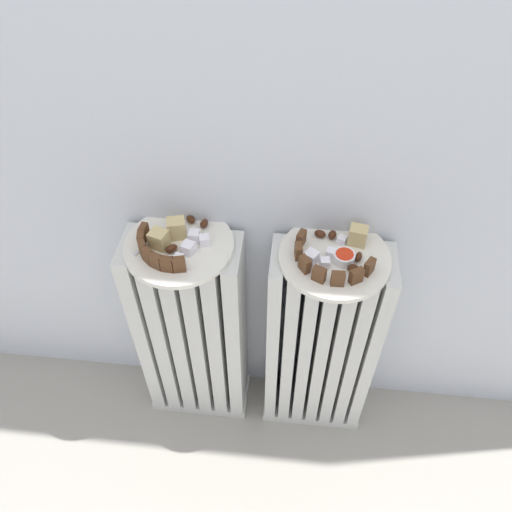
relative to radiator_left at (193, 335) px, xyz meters
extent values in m
plane|color=gray|center=(0.17, -0.28, -0.33)|extent=(6.00, 6.00, 0.00)
cube|color=silver|center=(0.00, 0.00, -0.32)|extent=(0.29, 0.14, 0.03)
cube|color=silver|center=(-0.12, 0.00, 0.02)|extent=(0.04, 0.14, 0.64)
cube|color=silver|center=(-0.07, 0.00, 0.02)|extent=(0.04, 0.14, 0.64)
cube|color=silver|center=(-0.02, 0.00, 0.02)|extent=(0.04, 0.14, 0.64)
cube|color=silver|center=(0.02, 0.00, 0.02)|extent=(0.04, 0.14, 0.64)
cube|color=silver|center=(0.07, 0.00, 0.02)|extent=(0.04, 0.14, 0.64)
cube|color=silver|center=(0.12, 0.00, 0.02)|extent=(0.04, 0.14, 0.64)
cube|color=silver|center=(0.34, 0.00, -0.32)|extent=(0.29, 0.14, 0.03)
cube|color=silver|center=(0.22, 0.00, 0.02)|extent=(0.03, 0.14, 0.64)
cube|color=silver|center=(0.26, 0.00, 0.02)|extent=(0.03, 0.14, 0.64)
cube|color=silver|center=(0.30, 0.00, 0.02)|extent=(0.03, 0.14, 0.64)
cube|color=silver|center=(0.34, 0.00, 0.02)|extent=(0.03, 0.14, 0.64)
cube|color=silver|center=(0.38, 0.00, 0.02)|extent=(0.03, 0.14, 0.64)
cube|color=silver|center=(0.43, 0.00, 0.02)|extent=(0.03, 0.14, 0.64)
cube|color=silver|center=(0.47, 0.00, 0.02)|extent=(0.03, 0.14, 0.64)
cylinder|color=silver|center=(0.00, 0.00, 0.35)|extent=(0.24, 0.24, 0.01)
cylinder|color=silver|center=(0.34, 0.00, 0.35)|extent=(0.24, 0.24, 0.01)
cube|color=#56351E|center=(-0.08, 0.01, 0.37)|extent=(0.02, 0.03, 0.04)
cube|color=#56351E|center=(-0.08, -0.02, 0.37)|extent=(0.02, 0.03, 0.04)
cube|color=#56351E|center=(-0.07, -0.04, 0.37)|extent=(0.03, 0.03, 0.04)
cube|color=#56351E|center=(-0.05, -0.06, 0.37)|extent=(0.03, 0.03, 0.04)
cube|color=#56351E|center=(-0.03, -0.07, 0.37)|extent=(0.03, 0.02, 0.04)
cube|color=#56351E|center=(-0.01, -0.08, 0.37)|extent=(0.03, 0.02, 0.04)
cube|color=#56351E|center=(0.02, -0.08, 0.37)|extent=(0.03, 0.02, 0.04)
cube|color=tan|center=(-0.04, -0.01, 0.37)|extent=(0.05, 0.04, 0.04)
cube|color=tan|center=(-0.01, 0.03, 0.38)|extent=(0.05, 0.04, 0.05)
cube|color=white|center=(0.03, -0.02, 0.37)|extent=(0.03, 0.03, 0.03)
cube|color=white|center=(0.03, 0.02, 0.37)|extent=(0.02, 0.02, 0.02)
cube|color=white|center=(0.01, -0.05, 0.36)|extent=(0.02, 0.02, 0.02)
cube|color=white|center=(0.06, 0.01, 0.36)|extent=(0.03, 0.03, 0.02)
ellipsoid|color=#3D1E0F|center=(0.01, 0.07, 0.36)|extent=(0.03, 0.03, 0.02)
ellipsoid|color=#3D1E0F|center=(0.05, 0.06, 0.36)|extent=(0.02, 0.03, 0.02)
ellipsoid|color=#3D1E0F|center=(-0.01, -0.02, 0.36)|extent=(0.03, 0.03, 0.02)
cube|color=#56351E|center=(0.27, 0.03, 0.37)|extent=(0.02, 0.03, 0.04)
cube|color=#56351E|center=(0.26, -0.01, 0.37)|extent=(0.02, 0.03, 0.04)
cube|color=#56351E|center=(0.28, -0.05, 0.37)|extent=(0.03, 0.03, 0.04)
cube|color=#56351E|center=(0.31, -0.07, 0.37)|extent=(0.03, 0.02, 0.04)
cube|color=#56351E|center=(0.35, -0.08, 0.37)|extent=(0.03, 0.02, 0.04)
cube|color=#56351E|center=(0.38, -0.07, 0.37)|extent=(0.03, 0.03, 0.04)
cube|color=#56351E|center=(0.41, -0.04, 0.37)|extent=(0.03, 0.03, 0.04)
cube|color=tan|center=(0.39, 0.04, 0.38)|extent=(0.04, 0.04, 0.04)
cube|color=white|center=(0.32, -0.03, 0.36)|extent=(0.02, 0.02, 0.02)
cube|color=white|center=(0.33, 0.00, 0.36)|extent=(0.02, 0.02, 0.02)
cube|color=white|center=(0.29, -0.02, 0.37)|extent=(0.04, 0.04, 0.03)
cube|color=white|center=(0.36, 0.04, 0.36)|extent=(0.02, 0.02, 0.02)
ellipsoid|color=#3D1E0F|center=(0.31, 0.06, 0.36)|extent=(0.03, 0.03, 0.02)
ellipsoid|color=#3D1E0F|center=(0.34, 0.05, 0.36)|extent=(0.02, 0.03, 0.02)
ellipsoid|color=#3D1E0F|center=(0.39, -0.01, 0.36)|extent=(0.02, 0.03, 0.02)
ellipsoid|color=#3D1E0F|center=(0.38, -0.04, 0.36)|extent=(0.03, 0.02, 0.02)
cylinder|color=white|center=(0.36, -0.01, 0.36)|extent=(0.05, 0.05, 0.02)
cylinder|color=red|center=(0.36, -0.01, 0.37)|extent=(0.04, 0.04, 0.01)
cube|color=silver|center=(-0.07, -0.01, 0.35)|extent=(0.04, 0.06, 0.00)
cube|color=silver|center=(-0.04, 0.03, 0.35)|extent=(0.03, 0.03, 0.00)
camera|label=1|loc=(0.25, -0.77, 1.16)|focal=35.97mm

